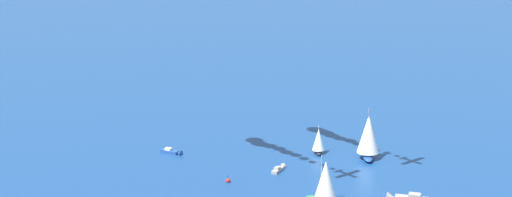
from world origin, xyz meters
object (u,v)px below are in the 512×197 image
motorboat_outer_ring_a (279,169)px  marker_buoy (228,181)px  sailboat_far_stbd (325,181)px  sailboat_near_centre (319,141)px  sailboat_outer_ring_b (368,136)px  motorboat_mid_cluster (172,152)px

motorboat_outer_ring_a → marker_buoy: bearing=-11.3°
sailboat_far_stbd → sailboat_near_centre: bearing=-137.1°
sailboat_near_centre → sailboat_far_stbd: size_ratio=0.71×
sailboat_outer_ring_b → motorboat_mid_cluster: bearing=-49.7°
motorboat_outer_ring_a → marker_buoy: marker_buoy is taller
sailboat_outer_ring_b → marker_buoy: size_ratio=6.61×
motorboat_outer_ring_a → marker_buoy: 15.44m
sailboat_near_centre → motorboat_outer_ring_a: 18.24m
motorboat_mid_cluster → motorboat_outer_ring_a: (-10.66, 30.36, -0.04)m
sailboat_far_stbd → marker_buoy: sailboat_far_stbd is taller
sailboat_far_stbd → marker_buoy: 26.74m
sailboat_far_stbd → motorboat_outer_ring_a: 24.39m
sailboat_far_stbd → motorboat_outer_ring_a: size_ratio=1.85×
motorboat_outer_ring_a → marker_buoy: (15.14, -3.02, -0.07)m
marker_buoy → motorboat_mid_cluster: bearing=-99.3°
sailboat_outer_ring_b → marker_buoy: bearing=-18.9°
sailboat_near_centre → motorboat_mid_cluster: sailboat_near_centre is taller
motorboat_outer_ring_a → sailboat_outer_ring_b: size_ratio=0.44×
motorboat_outer_ring_a → motorboat_mid_cluster: bearing=-70.7°
sailboat_near_centre → motorboat_mid_cluster: 40.35m
motorboat_mid_cluster → marker_buoy: size_ratio=3.14×
motorboat_mid_cluster → sailboat_outer_ring_b: bearing=130.3°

